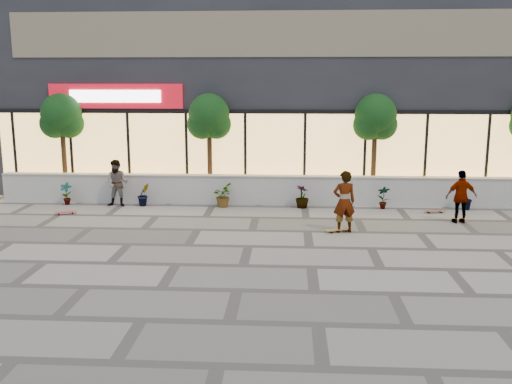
# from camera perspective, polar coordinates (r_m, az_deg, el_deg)

# --- Properties ---
(ground) EXTENTS (80.00, 80.00, 0.00)m
(ground) POSITION_cam_1_polar(r_m,az_deg,el_deg) (13.76, 5.57, -7.48)
(ground) COLOR #AAA093
(ground) RESTS_ON ground
(planter_wall) EXTENTS (22.00, 0.42, 1.04)m
(planter_wall) POSITION_cam_1_polar(r_m,az_deg,el_deg) (20.41, 4.90, 0.19)
(planter_wall) COLOR silver
(planter_wall) RESTS_ON ground
(retail_building) EXTENTS (24.00, 9.17, 8.50)m
(retail_building) POSITION_cam_1_polar(r_m,az_deg,el_deg) (25.53, 4.73, 10.78)
(retail_building) COLOR #24242A
(retail_building) RESTS_ON ground
(shrub_a) EXTENTS (0.43, 0.29, 0.81)m
(shrub_a) POSITION_cam_1_polar(r_m,az_deg,el_deg) (21.41, -18.45, -0.15)
(shrub_a) COLOR #113511
(shrub_a) RESTS_ON ground
(shrub_b) EXTENTS (0.57, 0.57, 0.81)m
(shrub_b) POSITION_cam_1_polar(r_m,az_deg,el_deg) (20.54, -11.17, -0.25)
(shrub_b) COLOR #113511
(shrub_b) RESTS_ON ground
(shrub_c) EXTENTS (0.68, 0.77, 0.81)m
(shrub_c) POSITION_cam_1_polar(r_m,az_deg,el_deg) (20.02, -3.39, -0.35)
(shrub_c) COLOR #113511
(shrub_c) RESTS_ON ground
(shrub_d) EXTENTS (0.64, 0.64, 0.81)m
(shrub_d) POSITION_cam_1_polar(r_m,az_deg,el_deg) (19.89, 4.64, -0.44)
(shrub_d) COLOR #113511
(shrub_d) RESTS_ON ground
(shrub_e) EXTENTS (0.46, 0.35, 0.81)m
(shrub_e) POSITION_cam_1_polar(r_m,az_deg,el_deg) (20.15, 12.63, -0.53)
(shrub_e) COLOR #113511
(shrub_e) RESTS_ON ground
(shrub_f) EXTENTS (0.55, 0.57, 0.81)m
(shrub_f) POSITION_cam_1_polar(r_m,az_deg,el_deg) (20.78, 20.27, -0.60)
(shrub_f) COLOR #113511
(shrub_f) RESTS_ON ground
(tree_west) EXTENTS (1.60, 1.50, 3.92)m
(tree_west) POSITION_cam_1_polar(r_m,az_deg,el_deg) (22.43, -18.87, 6.97)
(tree_west) COLOR #412A17
(tree_west) RESTS_ON ground
(tree_midwest) EXTENTS (1.60, 1.50, 3.92)m
(tree_midwest) POSITION_cam_1_polar(r_m,az_deg,el_deg) (20.99, -4.71, 7.28)
(tree_midwest) COLOR #412A17
(tree_midwest) RESTS_ON ground
(tree_mideast) EXTENTS (1.60, 1.50, 3.92)m
(tree_mideast) POSITION_cam_1_polar(r_m,az_deg,el_deg) (21.00, 11.85, 7.08)
(tree_mideast) COLOR #412A17
(tree_mideast) RESTS_ON ground
(skater_center) EXTENTS (0.74, 0.56, 1.82)m
(skater_center) POSITION_cam_1_polar(r_m,az_deg,el_deg) (16.75, 8.81, -0.95)
(skater_center) COLOR silver
(skater_center) RESTS_ON ground
(skater_left) EXTENTS (0.82, 0.65, 1.66)m
(skater_left) POSITION_cam_1_polar(r_m,az_deg,el_deg) (20.56, -13.70, 0.86)
(skater_left) COLOR #947E60
(skater_left) RESTS_ON ground
(skater_right_near) EXTENTS (1.02, 0.52, 1.66)m
(skater_right_near) POSITION_cam_1_polar(r_m,az_deg,el_deg) (18.75, 19.84, -0.45)
(skater_right_near) COLOR white
(skater_right_near) RESTS_ON ground
(skateboard_center) EXTENTS (0.76, 0.49, 0.09)m
(skateboard_center) POSITION_cam_1_polar(r_m,az_deg,el_deg) (16.90, 8.19, -3.75)
(skateboard_center) COLOR olive
(skateboard_center) RESTS_ON ground
(skateboard_left) EXTENTS (0.70, 0.44, 0.08)m
(skateboard_left) POSITION_cam_1_polar(r_m,az_deg,el_deg) (19.95, -18.51, -1.94)
(skateboard_left) COLOR red
(skateboard_left) RESTS_ON ground
(skateboard_right_near) EXTENTS (0.74, 0.31, 0.09)m
(skateboard_right_near) POSITION_cam_1_polar(r_m,az_deg,el_deg) (20.03, 17.44, -1.82)
(skateboard_right_near) COLOR brown
(skateboard_right_near) RESTS_ON ground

